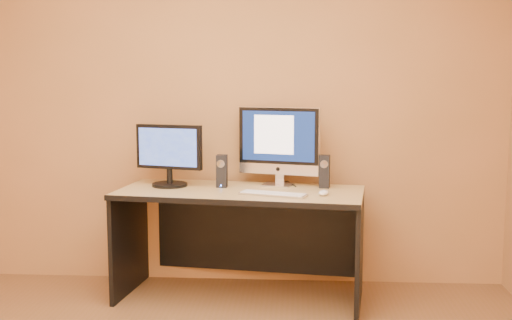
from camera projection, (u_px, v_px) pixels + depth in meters
The scene contains 10 objects.
walls at pixel (180, 130), 2.68m from camera, with size 4.00×4.00×2.60m, color #A77143, non-canonical shape.
desk at pixel (240, 245), 4.36m from camera, with size 1.63×0.72×0.76m, color tan, non-canonical shape.
imac at pixel (278, 146), 4.46m from camera, with size 0.58×0.21×0.56m, color silver, non-canonical shape.
second_monitor at pixel (169, 156), 4.44m from camera, with size 0.49×0.25×0.43m, color black, non-canonical shape.
speaker_left at pixel (222, 171), 4.41m from camera, with size 0.07×0.07×0.22m, color black, non-canonical shape.
speaker_right at pixel (325, 172), 4.39m from camera, with size 0.07×0.07×0.22m, color black, non-canonical shape.
keyboard at pixel (273, 194), 4.13m from camera, with size 0.44×0.12×0.02m, color #B4B4B9.
mouse at pixel (324, 193), 4.13m from camera, with size 0.06×0.10×0.04m, color white.
cable_a at pixel (292, 184), 4.54m from camera, with size 0.01×0.01×0.22m, color black.
cable_b at pixel (279, 183), 4.56m from camera, with size 0.01×0.01×0.18m, color black.
Camera 1 is at (0.49, -2.65, 1.53)m, focal length 45.00 mm.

